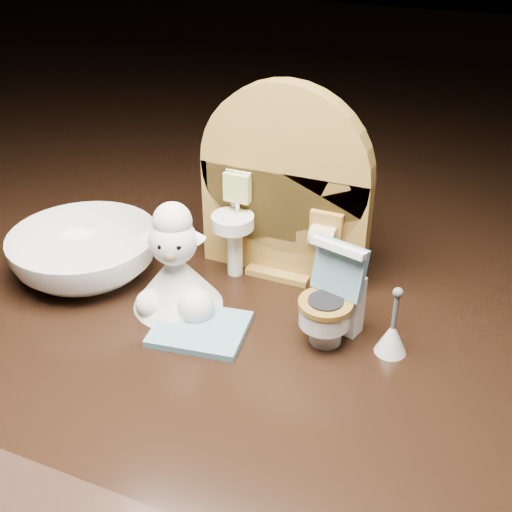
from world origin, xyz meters
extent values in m
cube|color=#351E13|center=(0.00, 0.00, -0.05)|extent=(2.50, 2.50, 0.10)
cube|color=#A77E34|center=(0.00, 0.07, 0.04)|extent=(0.13, 0.02, 0.09)
cylinder|color=#A77E34|center=(0.00, 0.07, 0.09)|extent=(0.13, 0.02, 0.13)
cube|color=#A77E34|center=(0.00, 0.07, 0.00)|extent=(0.05, 0.04, 0.01)
cylinder|color=white|center=(-0.03, 0.05, 0.02)|extent=(0.01, 0.01, 0.04)
cylinder|color=white|center=(-0.03, 0.04, 0.05)|extent=(0.03, 0.03, 0.01)
cylinder|color=silver|center=(-0.03, 0.05, 0.06)|extent=(0.00, 0.00, 0.01)
cube|color=#C0CE70|center=(-0.03, 0.05, 0.07)|extent=(0.02, 0.01, 0.02)
cube|color=#A77E34|center=(0.04, 0.06, 0.05)|extent=(0.02, 0.01, 0.02)
cylinder|color=#CABB86|center=(0.04, 0.05, 0.05)|extent=(0.02, 0.02, 0.02)
cylinder|color=white|center=(0.06, -0.01, 0.01)|extent=(0.02, 0.02, 0.02)
cylinder|color=white|center=(0.06, -0.01, 0.02)|extent=(0.03, 0.03, 0.01)
cylinder|color=brown|center=(0.06, -0.01, 0.03)|extent=(0.04, 0.04, 0.00)
cube|color=white|center=(0.06, 0.01, 0.02)|extent=(0.03, 0.02, 0.04)
cube|color=#6495A9|center=(0.06, 0.01, 0.05)|extent=(0.04, 0.02, 0.04)
cube|color=white|center=(0.06, 0.00, 0.07)|extent=(0.04, 0.02, 0.01)
cylinder|color=#A7C444|center=(0.07, 0.01, 0.05)|extent=(0.01, 0.01, 0.01)
cube|color=#6495A9|center=(-0.02, -0.03, 0.00)|extent=(0.07, 0.06, 0.00)
cone|color=white|center=(0.10, 0.00, 0.01)|extent=(0.02, 0.02, 0.02)
cylinder|color=#59595B|center=(0.10, 0.00, 0.03)|extent=(0.00, 0.00, 0.03)
sphere|color=#59595B|center=(0.10, 0.00, 0.05)|extent=(0.01, 0.01, 0.01)
cone|color=white|center=(-0.05, -0.01, 0.02)|extent=(0.06, 0.06, 0.04)
sphere|color=white|center=(-0.03, -0.02, 0.01)|extent=(0.03, 0.03, 0.03)
sphere|color=white|center=(-0.07, -0.03, 0.01)|extent=(0.02, 0.02, 0.02)
sphere|color=white|center=(-0.05, -0.01, 0.05)|extent=(0.03, 0.03, 0.03)
sphere|color=tan|center=(-0.05, -0.02, 0.05)|extent=(0.01, 0.01, 0.01)
sphere|color=white|center=(-0.05, -0.01, 0.07)|extent=(0.03, 0.03, 0.03)
cone|color=white|center=(-0.07, -0.01, 0.06)|extent=(0.02, 0.01, 0.02)
cone|color=white|center=(-0.04, 0.00, 0.06)|extent=(0.02, 0.01, 0.02)
sphere|color=black|center=(-0.05, -0.02, 0.06)|extent=(0.00, 0.00, 0.00)
sphere|color=black|center=(-0.04, -0.02, 0.06)|extent=(0.00, 0.00, 0.00)
imported|color=white|center=(-0.14, 0.00, 0.02)|extent=(0.13, 0.13, 0.04)
camera|label=1|loc=(0.15, -0.34, 0.27)|focal=45.00mm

